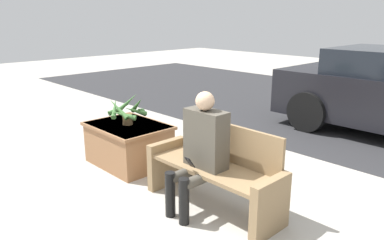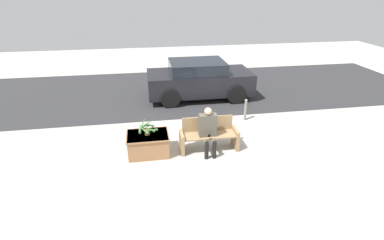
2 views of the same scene
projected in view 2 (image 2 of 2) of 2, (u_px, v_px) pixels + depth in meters
The scene contains 8 objects.
ground_plane at pixel (219, 158), 7.78m from camera, with size 30.00×30.00×0.00m, color #ADA89E.
road_surface at pixel (187, 89), 12.77m from camera, with size 20.00×6.00×0.01m, color #2D2D30.
bench at pixel (209, 135), 8.05m from camera, with size 1.57×0.53×0.88m.
person_seated at pixel (208, 129), 7.78m from camera, with size 0.46×0.57×1.26m.
planter_box at pixel (148, 143), 7.86m from camera, with size 1.09×0.83×0.57m.
potted_plant at pixel (147, 128), 7.66m from camera, with size 0.54×0.56×0.42m.
parked_car at pixel (199, 79), 11.61m from camera, with size 3.99×1.98×1.45m.
bollard_post at pixel (245, 109), 9.79m from camera, with size 0.10×0.10×0.74m.
Camera 2 is at (-1.80, -6.45, 4.14)m, focal length 28.00 mm.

